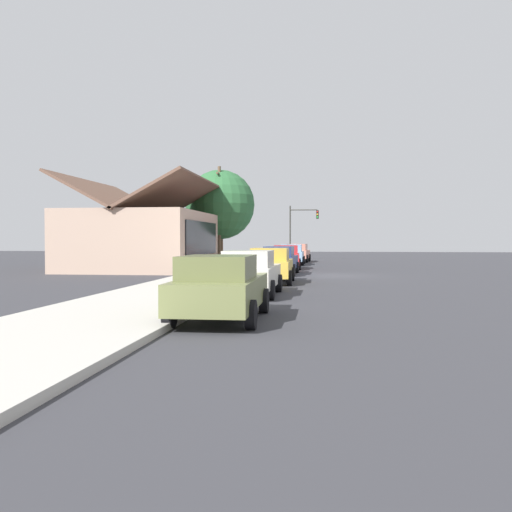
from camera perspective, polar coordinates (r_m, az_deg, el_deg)
The scene contains 14 objects.
ground_plane at distance 30.77m, azimuth 7.45°, elevation -1.99°, with size 120.00×120.00×0.00m, color #38383D.
sidewalk_curb at distance 31.25m, azimuth -2.88°, elevation -1.78°, with size 60.00×4.20×0.16m, color beige.
car_olive at distance 13.58m, azimuth -3.65°, elevation -3.18°, with size 4.53×2.07×1.59m.
car_ivory at distance 19.52m, azimuth -0.60°, elevation -1.70°, with size 4.61×1.97×1.59m.
car_mustard at distance 25.16m, azimuth 1.52°, elevation -0.94°, with size 4.49×2.06×1.59m.
car_navy at distance 31.31m, azimuth 2.43°, elevation -0.42°, with size 4.88×2.00×1.59m.
car_cherry at distance 37.31m, azimuth 3.09°, elevation -0.08°, with size 4.75×2.13×1.59m.
car_skyblue at distance 43.50m, azimuth 3.68°, elevation 0.17°, with size 4.81×2.00×1.59m.
car_coral at distance 49.03m, azimuth 4.26°, elevation 0.34°, with size 4.84×2.20×1.59m.
storefront_building at distance 37.01m, azimuth -11.47°, elevation 1.74°, with size 11.22×8.13×5.96m.
shade_tree at distance 43.64m, azimuth -3.68°, elevation 5.23°, with size 5.38×5.38×7.37m.
traffic_light_main at distance 53.58m, azimuth 4.63°, elevation 3.31°, with size 0.37×2.79×5.20m.
utility_pole_wooden at distance 42.47m, azimuth -3.76°, elevation 4.33°, with size 1.80×0.24×7.50m.
fire_hydrant_red at distance 30.99m, azimuth -0.34°, elevation -1.03°, with size 0.22×0.22×0.71m.
Camera 1 is at (-30.71, 0.14, 1.97)m, focal length 39.22 mm.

